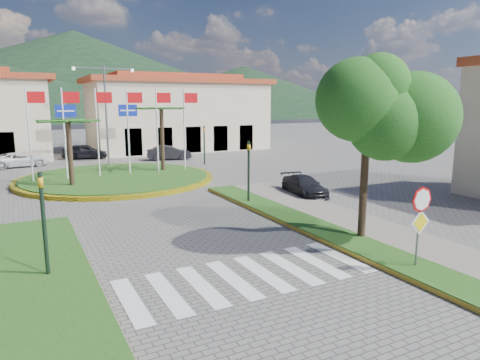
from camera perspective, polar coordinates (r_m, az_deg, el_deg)
name	(u,v)px	position (r m, az deg, el deg)	size (l,w,h in m)	color
ground	(332,343)	(10.09, 12.22, -20.44)	(160.00, 160.00, 0.00)	slate
sidewalk_right	(439,262)	(15.35, 25.01, -9.86)	(4.00, 28.00, 0.15)	gray
verge_right	(413,268)	(14.45, 22.06, -10.83)	(1.60, 28.00, 0.18)	#224C15
crosswalk	(245,276)	(13.05, 0.67, -12.74)	(8.00, 3.00, 0.01)	silver
roundabout_island	(117,178)	(29.54, -16.08, 0.31)	(12.70, 12.70, 6.00)	yellow
stop_sign	(420,214)	(14.00, 22.91, -4.25)	(0.80, 0.11, 2.65)	slate
deciduous_tree	(368,101)	(16.09, 16.73, 10.12)	(3.60, 3.60, 6.80)	black
traffic_light_left	(43,215)	(13.46, -24.75, -4.30)	(0.15, 0.18, 3.20)	black
traffic_light_right	(249,166)	(21.42, 1.16, 1.82)	(0.15, 0.18, 3.20)	black
traffic_light_far	(204,141)	(35.47, -4.79, 5.19)	(0.18, 0.15, 3.20)	black
direction_sign_west	(66,122)	(37.75, -22.14, 7.20)	(1.60, 0.14, 5.20)	slate
direction_sign_east	(128,121)	(38.56, -14.68, 7.67)	(1.60, 0.14, 5.20)	slate
street_lamp_centre	(106,110)	(37.18, -17.44, 8.94)	(4.80, 0.16, 8.00)	slate
building_right	(178,113)	(47.26, -8.29, 8.79)	(19.08, 9.54, 8.05)	beige
hill_far_mid	(76,74)	(168.13, -21.04, 13.08)	(180.00, 180.00, 30.00)	black
hill_far_east	(244,91)	(160.57, 0.55, 11.76)	(120.00, 120.00, 18.00)	black
white_van	(20,160)	(38.40, -27.24, 2.43)	(1.93, 4.19, 1.17)	white
car_dark_a	(85,151)	(41.47, -19.94, 3.60)	(1.60, 3.97, 1.35)	black
car_dark_b	(169,153)	(38.89, -9.43, 3.61)	(1.35, 3.88, 1.28)	black
car_side_right	(304,186)	(23.99, 8.57, -0.77)	(1.51, 3.71, 1.08)	black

